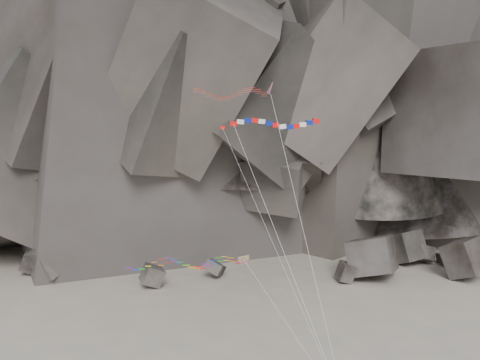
{
  "coord_description": "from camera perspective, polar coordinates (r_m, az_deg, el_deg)",
  "views": [
    {
      "loc": [
        -6.63,
        -53.19,
        26.2
      ],
      "look_at": [
        -2.25,
        6.0,
        19.47
      ],
      "focal_mm": 40.0,
      "sensor_mm": 36.0,
      "label": 1
    }
  ],
  "objects": [
    {
      "name": "pennant_kite",
      "position": [
        52.39,
        1.27,
        -1.66
      ],
      "size": [
        10.2,
        13.44,
        24.07
      ],
      "rotation": [
        0.0,
        0.0,
        0.08
      ],
      "color": "red",
      "rests_on": "ground"
    },
    {
      "name": "parafoil_kite",
      "position": [
        58.77,
        -6.25,
        -8.77
      ],
      "size": [
        20.73,
        15.18,
        10.12
      ],
      "rotation": [
        0.0,
        0.0,
        0.26
      ],
      "color": "yellow",
      "rests_on": "ground"
    },
    {
      "name": "delta_kite",
      "position": [
        55.43,
        -1.27,
        9.26
      ],
      "size": [
        13.26,
        14.4,
        28.72
      ],
      "rotation": [
        0.0,
        0.0,
        0.07
      ],
      "color": "red",
      "rests_on": "ground"
    },
    {
      "name": "banner_kite",
      "position": [
        59.12,
        3.78,
        5.91
      ],
      "size": [
        10.14,
        17.72,
        24.92
      ],
      "rotation": [
        0.0,
        0.0,
        0.11
      ],
      "color": "red",
      "rests_on": "ground"
    },
    {
      "name": "headland",
      "position": [
        124.38,
        -1.18,
        13.76
      ],
      "size": [
        110.0,
        70.0,
        84.0
      ],
      "primitive_type": null,
      "color": "#534B44",
      "rests_on": "ground"
    },
    {
      "name": "boulder_field",
      "position": [
        91.59,
        9.81,
        -8.63
      ],
      "size": [
        78.1,
        17.41,
        7.98
      ],
      "color": "#47423F",
      "rests_on": "ground"
    }
  ]
}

